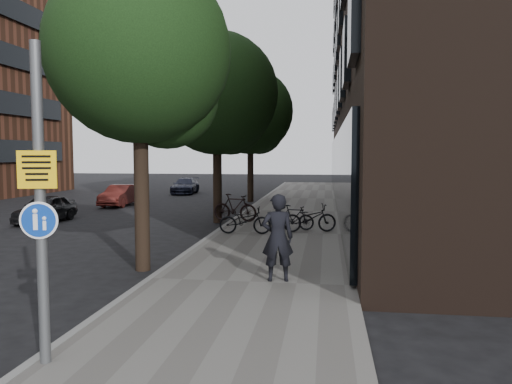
% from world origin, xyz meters
% --- Properties ---
extents(ground, '(120.00, 120.00, 0.00)m').
position_xyz_m(ground, '(0.00, 0.00, 0.00)').
color(ground, black).
rests_on(ground, ground).
extents(sidewalk, '(4.50, 60.00, 0.12)m').
position_xyz_m(sidewalk, '(0.25, 10.00, 0.06)').
color(sidewalk, '#5F5C58').
rests_on(sidewalk, ground).
extents(curb_edge, '(0.15, 60.00, 0.13)m').
position_xyz_m(curb_edge, '(-2.00, 10.00, 0.07)').
color(curb_edge, slate).
rests_on(curb_edge, ground).
extents(building_right_dark_brick, '(12.00, 40.00, 18.00)m').
position_xyz_m(building_right_dark_brick, '(8.50, 22.00, 9.00)').
color(building_right_dark_brick, black).
rests_on(building_right_dark_brick, ground).
extents(street_tree_near, '(4.40, 4.40, 7.50)m').
position_xyz_m(street_tree_near, '(-2.53, 4.64, 5.11)').
color(street_tree_near, black).
rests_on(street_tree_near, ground).
extents(street_tree_mid, '(5.00, 5.00, 7.80)m').
position_xyz_m(street_tree_mid, '(-2.53, 13.14, 5.11)').
color(street_tree_mid, black).
rests_on(street_tree_mid, ground).
extents(street_tree_far, '(5.00, 5.00, 7.80)m').
position_xyz_m(street_tree_far, '(-2.53, 22.14, 5.11)').
color(street_tree_far, black).
rests_on(street_tree_far, ground).
extents(signpost, '(0.48, 0.14, 4.17)m').
position_xyz_m(signpost, '(-1.80, -1.14, 2.23)').
color(signpost, '#595B5E').
rests_on(signpost, sidewalk).
extents(pedestrian, '(0.76, 0.56, 1.89)m').
position_xyz_m(pedestrian, '(0.83, 3.49, 1.07)').
color(pedestrian, black).
rests_on(pedestrian, sidewalk).
extents(parked_bike_facade_near, '(1.98, 1.11, 0.98)m').
position_xyz_m(parked_bike_facade_near, '(1.29, 10.30, 0.61)').
color(parked_bike_facade_near, black).
rests_on(parked_bike_facade_near, sidewalk).
extents(parked_bike_facade_far, '(1.54, 0.73, 0.89)m').
position_xyz_m(parked_bike_facade_far, '(0.70, 10.75, 0.57)').
color(parked_bike_facade_far, black).
rests_on(parked_bike_facade_far, sidewalk).
extents(parked_bike_curb_near, '(1.80, 0.69, 0.93)m').
position_xyz_m(parked_bike_curb_near, '(-0.89, 9.59, 0.59)').
color(parked_bike_curb_near, black).
rests_on(parked_bike_curb_near, sidewalk).
extents(parked_bike_curb_far, '(1.92, 0.88, 1.11)m').
position_xyz_m(parked_bike_curb_far, '(-1.80, 12.64, 0.68)').
color(parked_bike_curb_far, black).
rests_on(parked_bike_curb_far, sidewalk).
extents(parked_car_near, '(1.38, 3.37, 1.14)m').
position_xyz_m(parked_car_near, '(-9.67, 12.03, 0.57)').
color(parked_car_near, black).
rests_on(parked_car_near, ground).
extents(parked_car_mid, '(1.22, 3.47, 1.14)m').
position_xyz_m(parked_car_mid, '(-9.28, 18.71, 0.57)').
color(parked_car_mid, maroon).
rests_on(parked_car_mid, ground).
extents(parked_car_far, '(1.85, 3.92, 1.10)m').
position_xyz_m(parked_car_far, '(-8.07, 27.15, 0.55)').
color(parked_car_far, '#1A1E30').
rests_on(parked_car_far, ground).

